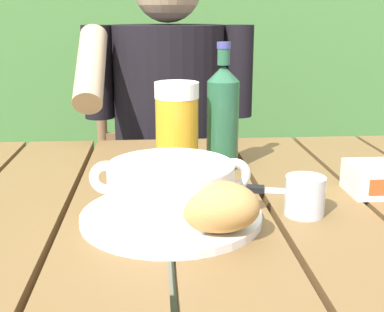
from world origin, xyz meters
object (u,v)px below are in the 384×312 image
Objects in this scene: chair_near_diner at (169,190)px; butter_tub at (382,179)px; beer_glass at (177,129)px; bread_roll at (217,206)px; serving_plate at (171,216)px; table_knife at (262,190)px; person_eating at (169,131)px; soup_bowl at (171,187)px; beer_bottle at (223,116)px; water_glass_small at (305,196)px.

chair_near_diner reaches higher than butter_tub.
beer_glass reaches higher than butter_tub.
bread_roll is at bearing -151.56° from butter_tub.
serving_plate is 1.72× the size of table_knife.
chair_near_diner is 1.07m from bread_roll.
person_eating is 10.80× the size of butter_tub.
person_eating is 0.75m from soup_bowl.
table_knife is (0.14, -0.84, 0.29)m from chair_near_diner.
soup_bowl is 0.20m from table_knife.
beer_glass is at bearing -89.81° from person_eating.
beer_bottle reaches higher than beer_glass.
person_eating reaches higher than table_knife.
beer_glass is 2.89× the size of water_glass_small.
table_knife is at bearing -39.21° from beer_glass.
chair_near_diner is 7.41× the size of bread_roll.
water_glass_small is (0.18, -0.74, 0.06)m from person_eating.
beer_glass is at bearing 97.73° from bread_roll.
person_eating reaches higher than beer_bottle.
serving_plate is 4.42× the size of water_glass_small.
person_eating reaches higher than water_glass_small.
person_eating is 0.82m from bread_roll.
water_glass_small reaches higher than butter_tub.
person_eating is at bearing 103.98° from water_glass_small.
soup_bowl is at bearing 180.00° from serving_plate.
table_knife is (0.10, 0.18, -0.04)m from bread_roll.
bread_roll is 0.34m from beer_bottle.
serving_plate is 2.35× the size of butter_tub.
butter_tub is (0.34, -0.13, -0.06)m from beer_glass.
table_knife is at bearing 34.95° from soup_bowl.
water_glass_small is at bearing 1.84° from serving_plate.
bread_roll is at bearing -49.40° from serving_plate.
beer_glass is at bearing -158.32° from beer_bottle.
soup_bowl is 1.51× the size of table_knife.
soup_bowl is (-0.00, 0.00, 0.05)m from serving_plate.
chair_near_diner is at bearing 111.72° from butter_tub.
table_knife is (0.05, -0.15, -0.10)m from beer_bottle.
person_eating is 0.75m from serving_plate.
person_eating is 0.51m from beer_bottle.
chair_near_diner is 5.47× the size of beer_glass.
butter_tub is (0.16, 0.09, -0.00)m from water_glass_small.
beer_bottle is at bearing 109.86° from water_glass_small.
water_glass_small is 0.53× the size of butter_tub.
water_glass_small reaches higher than serving_plate.
beer_glass reaches higher than bread_roll.
person_eating is at bearing 102.63° from table_knife.
butter_tub is (0.36, 0.09, -0.03)m from soup_bowl.
chair_near_diner reaches higher than bread_roll.
table_knife is (0.16, 0.11, -0.05)m from soup_bowl.
chair_near_diner is 3.91× the size of beer_bottle.
butter_tub is 0.20m from table_knife.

